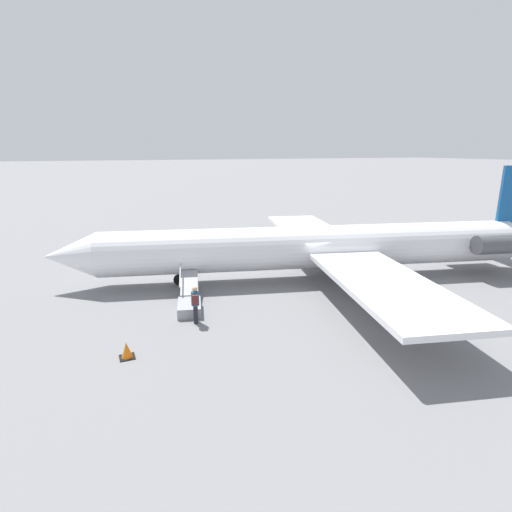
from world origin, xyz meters
The scene contains 5 objects.
ground_plane centered at (0.00, 0.00, 0.00)m, with size 600.00×600.00×0.00m, color slate.
airplane_main centered at (-0.92, 0.23, 2.00)m, with size 30.95×23.98×6.69m.
boarding_stairs centered at (8.26, 1.84, 0.37)m, with size 1.95×4.14×1.67m.
passenger centered at (8.38, 3.55, 1.00)m, with size 0.40×0.56×1.74m.
traffic_cone_near_stairs centered at (11.58, 5.59, 0.29)m, with size 0.57×0.57×0.63m.
Camera 1 is at (12.37, 20.04, 7.62)m, focal length 28.00 mm.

